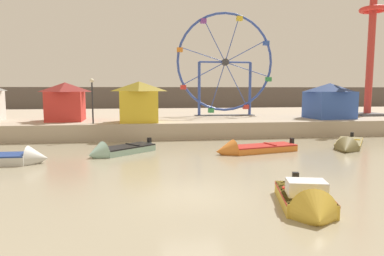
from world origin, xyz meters
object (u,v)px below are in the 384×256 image
Objects in this scene: ferris_wheel_blue_frame at (225,64)px; drop_tower_red_tower at (371,45)px; carnival_booth_red_striped at (66,101)px; motorboat_orange_hull at (248,149)px; carnival_booth_yellow_awning at (139,101)px; motorboat_olive_wood at (348,146)px; motorboat_pale_grey at (8,159)px; motorboat_mustard_yellow at (308,203)px; promenade_lamp_near at (92,94)px; carnival_booth_blue_tent at (329,100)px; motorboat_seafoam at (115,151)px.

drop_tower_red_tower reaches higher than ferris_wheel_blue_frame.
drop_tower_red_tower is 3.81× the size of carnival_booth_red_striped.
carnival_booth_yellow_awning is (-6.91, 7.74, 2.83)m from motorboat_orange_hull.
motorboat_orange_hull is 21.78m from drop_tower_red_tower.
drop_tower_red_tower is (16.39, 11.72, 8.26)m from motorboat_orange_hull.
motorboat_olive_wood is 21.25m from motorboat_pale_grey.
motorboat_mustard_yellow is at bearing -0.69° from motorboat_olive_wood.
motorboat_mustard_yellow is 20.09m from promenade_lamp_near.
carnival_booth_blue_tent is at bearing 162.84° from motorboat_mustard_yellow.
promenade_lamp_near is (-26.95, -4.75, -4.82)m from drop_tower_red_tower.
drop_tower_red_tower is (30.25, 13.08, 8.21)m from motorboat_pale_grey.
drop_tower_red_tower reaches higher than motorboat_seafoam.
ferris_wheel_blue_frame is at bearing -110.90° from motorboat_orange_hull.
motorboat_mustard_yellow is at bearing -124.93° from carnival_booth_blue_tent.
ferris_wheel_blue_frame is (-5.63, 12.88, 6.36)m from motorboat_olive_wood.
carnival_booth_red_striped is 23.79m from carnival_booth_blue_tent.
motorboat_seafoam is 8.37m from motorboat_orange_hull.
motorboat_mustard_yellow reaches higher than motorboat_orange_hull.
carnival_booth_red_striped is at bearing -77.25° from motorboat_olive_wood.
drop_tower_red_tower is 4.06× the size of promenade_lamp_near.
carnival_booth_blue_tent is at bearing 24.33° from motorboat_pale_grey.
carnival_booth_yellow_awning is (-8.57, -5.78, -3.48)m from ferris_wheel_blue_frame.
ferris_wheel_blue_frame is 2.93× the size of promenade_lamp_near.
motorboat_olive_wood is at bearing 156.61° from motorboat_mustard_yellow.
carnival_booth_blue_tent is at bearing 5.12° from carnival_booth_yellow_awning.
carnival_booth_yellow_awning is (-23.30, -3.98, -5.43)m from drop_tower_red_tower.
motorboat_olive_wood is 16.14m from carnival_booth_yellow_awning.
motorboat_olive_wood is 0.39× the size of drop_tower_red_tower.
carnival_booth_yellow_awning is at bearing -20.06° from carnival_booth_red_striped.
drop_tower_red_tower is (14.73, -1.80, 1.95)m from ferris_wheel_blue_frame.
motorboat_mustard_yellow is 1.02× the size of carnival_booth_red_striped.
motorboat_pale_grey is at bearing -136.21° from ferris_wheel_blue_frame.
ferris_wheel_blue_frame is at bearing 173.03° from drop_tower_red_tower.
motorboat_seafoam is 1.14× the size of motorboat_mustard_yellow.
promenade_lamp_near is at bearing -151.82° from ferris_wheel_blue_frame.
motorboat_mustard_yellow is at bearing -128.37° from drop_tower_red_tower.
carnival_booth_red_striped is 1.12× the size of carnival_booth_yellow_awning.
promenade_lamp_near is at bearing -47.31° from motorboat_orange_hull.
motorboat_orange_hull is at bearing 136.59° from motorboat_seafoam.
carnival_booth_blue_tent is (17.49, 1.27, -0.04)m from carnival_booth_yellow_awning.
motorboat_mustard_yellow is 0.67× the size of motorboat_orange_hull.
motorboat_mustard_yellow is 10.53m from motorboat_orange_hull.
motorboat_mustard_yellow is at bearing -34.32° from motorboat_pale_grey.
carnival_booth_blue_tent is (11.75, 19.48, 2.73)m from motorboat_mustard_yellow.
promenade_lamp_near is (-21.14, -2.04, 0.65)m from carnival_booth_blue_tent.
carnival_booth_yellow_awning reaches higher than motorboat_orange_hull.
carnival_booth_blue_tent is at bearing -153.45° from motorboat_orange_hull.
drop_tower_red_tower is at bearing 9.99° from promenade_lamp_near.
promenade_lamp_near reaches higher than motorboat_pale_grey.
carnival_booth_yellow_awning reaches higher than motorboat_pale_grey.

